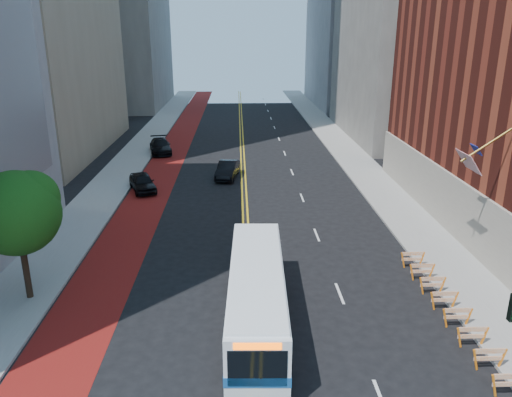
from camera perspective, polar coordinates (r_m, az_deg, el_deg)
The scene contains 13 objects.
ground at distance 21.65m, azimuth -0.42°, elevation -18.83°, with size 160.00×160.00×0.00m, color black.
sidewalk_left at distance 50.31m, azimuth -15.28°, elevation 2.83°, with size 4.00×140.00×0.15m, color gray.
sidewalk_right at distance 50.54m, azimuth 12.29°, elevation 3.13°, with size 4.00×140.00×0.15m, color gray.
bus_lane_paint at distance 49.58m, azimuth -10.88°, elevation 2.84°, with size 3.60×140.00×0.01m, color maroon.
center_line_inner at distance 48.99m, azimuth -1.67°, elevation 2.98°, with size 0.14×140.00×0.01m, color gold.
center_line_outer at distance 48.99m, azimuth -1.25°, elevation 2.99°, with size 0.14×140.00×0.01m, color gold.
lane_dashes at distance 56.98m, azimuth 3.29°, elevation 5.19°, with size 0.14×98.20×0.01m.
construction_barriers at distance 26.12m, azimuth 21.34°, elevation -11.36°, with size 1.42×10.91×1.00m.
street_tree at distance 26.90m, azimuth -25.57°, elevation -1.15°, with size 4.20×4.20×6.70m.
transit_bus at distance 23.47m, azimuth 0.08°, elevation -10.90°, with size 2.83×11.26×3.07m.
car_a at distance 44.23m, azimuth -12.85°, elevation 1.83°, with size 1.82×4.51×1.54m, color black.
car_b at distance 47.07m, azimuth -3.27°, elevation 3.30°, with size 1.67×4.78×1.57m, color black.
car_c at distance 57.90m, azimuth -10.87°, elevation 5.91°, with size 2.24×5.50×1.60m, color black.
Camera 1 is at (-0.48, -17.20, 13.14)m, focal length 35.00 mm.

